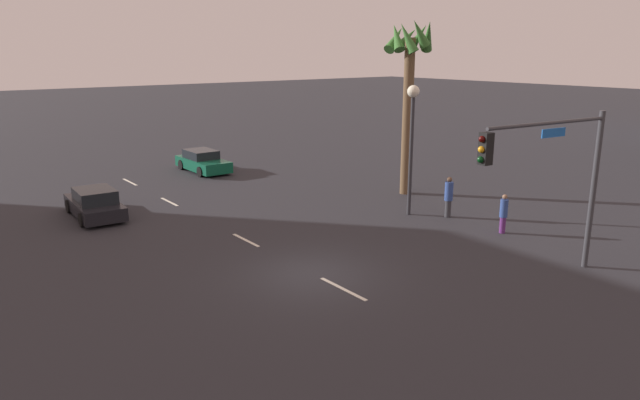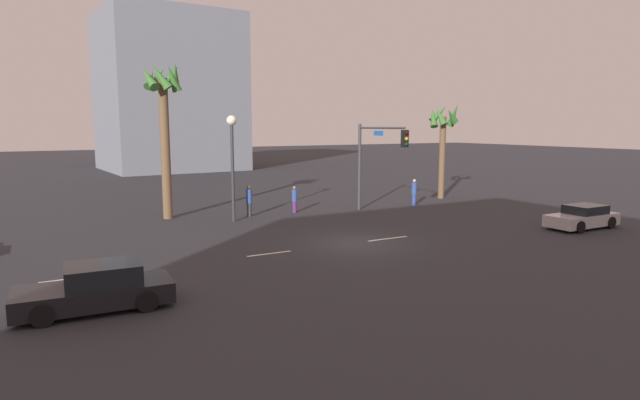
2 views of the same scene
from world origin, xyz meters
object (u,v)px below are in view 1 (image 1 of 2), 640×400
streetlamp (412,125)px  pedestrian_1 (449,196)px  traffic_signal (557,167)px  car_0 (203,162)px  palm_tree_0 (409,71)px  pedestrian_2 (504,213)px  car_2 (95,204)px

streetlamp → pedestrian_1: (1.39, 1.14, -3.22)m
traffic_signal → streetlamp: streetlamp is taller
car_0 → palm_tree_0: (11.96, 6.06, 5.84)m
car_0 → traffic_signal: 23.67m
traffic_signal → pedestrian_2: (-3.97, 3.06, -2.95)m
car_0 → pedestrian_1: pedestrian_1 is taller
streetlamp → pedestrian_2: (4.42, 1.10, -3.33)m
pedestrian_2 → palm_tree_0: 9.50m
streetlamp → pedestrian_2: size_ratio=3.57×
streetlamp → traffic_signal: bearing=-13.1°
car_0 → traffic_signal: bearing=3.1°
car_0 → palm_tree_0: 14.62m
pedestrian_1 → pedestrian_2: pedestrian_1 is taller
traffic_signal → palm_tree_0: size_ratio=0.63×
car_2 → streetlamp: 15.04m
car_0 → streetlamp: size_ratio=0.75×
pedestrian_1 → traffic_signal: bearing=-23.9°
traffic_signal → streetlamp: bearing=166.9°
car_0 → palm_tree_0: bearing=26.9°
traffic_signal → pedestrian_1: (-7.00, 3.10, -2.84)m
car_0 → pedestrian_1: bearing=14.9°
pedestrian_2 → car_2: bearing=-134.8°
traffic_signal → pedestrian_2: bearing=142.4°
car_2 → streetlamp: size_ratio=0.75×
streetlamp → car_0: bearing=-167.9°
pedestrian_2 → streetlamp: bearing=-166.0°
car_2 → traffic_signal: size_ratio=0.78×
pedestrian_2 → car_0: bearing=-167.5°
traffic_signal → pedestrian_1: 8.16m
car_0 → pedestrian_2: (19.45, 4.32, 0.26)m
car_2 → palm_tree_0: palm_tree_0 is taller
car_0 → pedestrian_1: size_ratio=2.37×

